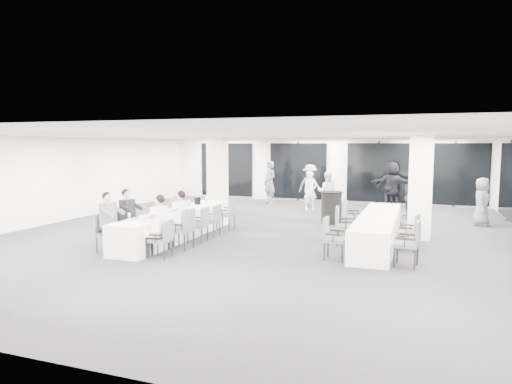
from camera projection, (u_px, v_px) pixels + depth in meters
room at (301, 184)px, 13.50m from camera, size 14.04×16.04×2.84m
column_left at (218, 176)px, 16.69m from camera, size 0.60×0.60×2.80m
column_right at (420, 187)px, 12.27m from camera, size 0.60×0.60×2.80m
banquet_table_main at (177, 225)px, 12.39m from camera, size 0.90×5.00×0.75m
banquet_table_side at (378, 229)px, 11.70m from camera, size 0.90×5.00×0.75m
cocktail_table at (331, 207)px, 14.73m from camera, size 0.74×0.74×1.03m
chair_main_left_near at (105, 230)px, 10.85m from camera, size 0.47×0.53×0.91m
chair_main_left_second at (125, 226)px, 11.57m from camera, size 0.47×0.51×0.87m
chair_main_left_mid at (144, 219)px, 12.37m from camera, size 0.53×0.58×0.95m
chair_main_left_fourth at (163, 214)px, 13.27m from camera, size 0.51×0.56×0.92m
chair_main_left_far at (178, 211)px, 14.08m from camera, size 0.52×0.56×0.89m
chair_main_right_near at (164, 237)px, 10.20m from camera, size 0.46×0.51×0.87m
chair_main_right_second at (184, 226)px, 11.07m from camera, size 0.53×0.58×0.99m
chair_main_right_mid at (200, 222)px, 11.89m from camera, size 0.49×0.54×0.93m
chair_main_right_fourth at (213, 218)px, 12.62m from camera, size 0.46×0.51×0.89m
chair_main_right_far at (228, 212)px, 13.60m from camera, size 0.50×0.56×0.96m
chair_side_left_near at (331, 236)px, 10.12m from camera, size 0.48×0.54×0.93m
chair_side_left_mid at (343, 223)px, 11.58m from camera, size 0.53×0.58×0.97m
chair_side_left_far at (350, 215)px, 12.83m from camera, size 0.61×0.64×1.01m
chair_side_right_near at (411, 241)px, 9.48m from camera, size 0.54×0.59×0.98m
chair_side_right_mid at (411, 230)px, 10.91m from camera, size 0.52×0.56×0.89m
chair_side_right_far at (413, 220)px, 12.44m from camera, size 0.52×0.55×0.89m
seated_guest_a at (111, 218)px, 10.77m from camera, size 0.50×0.38×1.44m
seated_guest_b at (130, 214)px, 11.47m from camera, size 0.50×0.38×1.44m
seated_guest_c at (157, 222)px, 10.22m from camera, size 0.50×0.38×1.44m
seated_guest_d at (178, 216)px, 11.11m from camera, size 0.50×0.38×1.44m
standing_guest_a at (311, 188)px, 17.64m from camera, size 0.80×0.79×1.72m
standing_guest_b at (327, 189)px, 17.43m from camera, size 0.90×0.64×1.71m
standing_guest_c at (310, 183)px, 18.70m from camera, size 1.40×1.00×1.96m
standing_guest_d at (389, 184)px, 18.31m from camera, size 1.28×1.05×1.90m
standing_guest_e at (482, 199)px, 14.26m from camera, size 0.68×0.92×1.72m
standing_guest_f at (392, 182)px, 18.31m from camera, size 1.98×0.86×2.12m
standing_guest_g at (270, 180)px, 19.51m from camera, size 0.98×0.95×2.08m
standing_guest_h at (414, 193)px, 15.27m from camera, size 0.78×1.01×1.85m
ice_bucket_near at (158, 211)px, 11.34m from camera, size 0.25×0.25×0.28m
ice_bucket_far at (198, 201)px, 13.69m from camera, size 0.20×0.20×0.23m
water_bottle_a at (129, 217)px, 10.73m from camera, size 0.06×0.06×0.19m
water_bottle_b at (189, 204)px, 12.87m from camera, size 0.08×0.08×0.24m
water_bottle_c at (206, 200)px, 13.98m from camera, size 0.07×0.07×0.22m
plate_a at (135, 220)px, 10.87m from camera, size 0.19×0.19×0.03m
plate_b at (147, 222)px, 10.61m from camera, size 0.22×0.22×0.03m
plate_c at (174, 212)px, 12.08m from camera, size 0.22×0.22×0.03m
wine_glass at (140, 218)px, 10.37m from camera, size 0.07×0.07×0.19m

